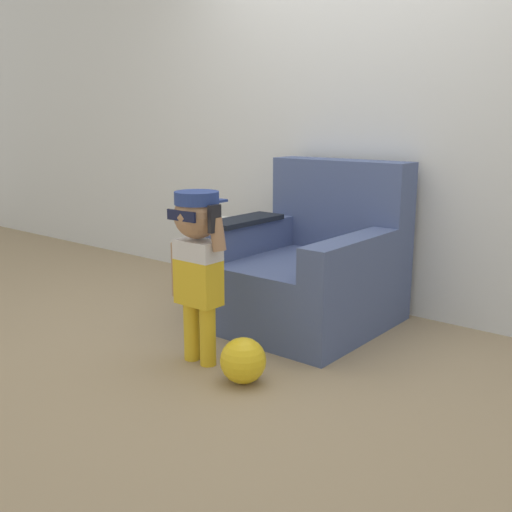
{
  "coord_description": "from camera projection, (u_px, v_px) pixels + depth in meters",
  "views": [
    {
      "loc": [
        1.91,
        -2.68,
        1.21
      ],
      "look_at": [
        -0.06,
        -0.25,
        0.48
      ],
      "focal_mm": 42.0,
      "sensor_mm": 36.0,
      "label": 1
    }
  ],
  "objects": [
    {
      "name": "armchair",
      "position": [
        310.0,
        268.0,
        3.58
      ],
      "size": [
        0.93,
        0.99,
        0.96
      ],
      "color": "#475684",
      "rests_on": "ground_plane"
    },
    {
      "name": "ground_plane",
      "position": [
        292.0,
        331.0,
        3.47
      ],
      "size": [
        10.0,
        10.0,
        0.0
      ],
      "primitive_type": "plane",
      "color": "#998466"
    },
    {
      "name": "person_child",
      "position": [
        198.0,
        250.0,
        2.91
      ],
      "size": [
        0.35,
        0.27,
        0.87
      ],
      "color": "gold",
      "rests_on": "ground_plane"
    },
    {
      "name": "side_table",
      "position": [
        215.0,
        251.0,
        4.09
      ],
      "size": [
        0.34,
        0.34,
        0.53
      ],
      "color": "white",
      "rests_on": "ground_plane"
    },
    {
      "name": "wall_back",
      "position": [
        363.0,
        103.0,
        3.73
      ],
      "size": [
        10.0,
        0.05,
        2.6
      ],
      "color": "silver",
      "rests_on": "ground_plane"
    },
    {
      "name": "toy_ball",
      "position": [
        243.0,
        361.0,
        2.78
      ],
      "size": [
        0.22,
        0.22,
        0.22
      ],
      "color": "yellow",
      "rests_on": "ground_plane"
    }
  ]
}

